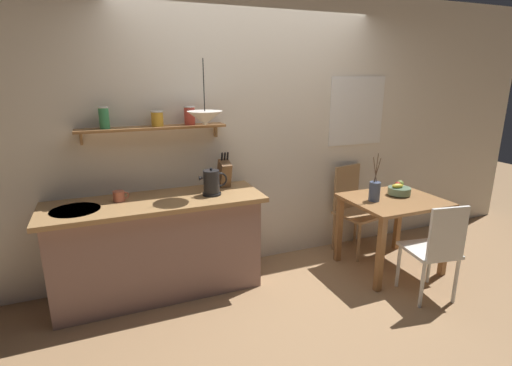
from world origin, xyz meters
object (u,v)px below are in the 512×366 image
at_px(fruit_bowl, 399,190).
at_px(knife_block, 224,173).
at_px(dining_chair_far, 353,205).
at_px(dining_table, 393,211).
at_px(coffee_mug_by_sink, 119,196).
at_px(pendant_lamp, 205,118).
at_px(twig_vase, 375,191).
at_px(electric_kettle, 212,183).
at_px(dining_chair_near, 436,248).

bearing_deg(fruit_bowl, knife_block, 164.33).
relative_size(dining_chair_far, knife_block, 2.81).
bearing_deg(dining_table, coffee_mug_by_sink, 169.45).
distance_m(dining_chair_far, pendant_lamp, 1.99).
bearing_deg(twig_vase, dining_table, -5.10).
xyz_separation_m(dining_table, electric_kettle, (-1.73, 0.35, 0.38)).
bearing_deg(fruit_bowl, dining_chair_far, 115.84).
relative_size(dining_chair_near, coffee_mug_by_sink, 6.85).
bearing_deg(dining_table, dining_chair_near, -95.01).
distance_m(dining_chair_far, twig_vase, 0.60).
bearing_deg(dining_chair_far, coffee_mug_by_sink, -178.90).
bearing_deg(dining_chair_near, twig_vase, 105.57).
bearing_deg(pendant_lamp, knife_block, 41.22).
bearing_deg(pendant_lamp, twig_vase, -12.15).
height_order(twig_vase, electric_kettle, twig_vase).
bearing_deg(coffee_mug_by_sink, dining_chair_near, -23.61).
xyz_separation_m(dining_table, twig_vase, (-0.23, 0.02, 0.22)).
relative_size(twig_vase, knife_block, 1.38).
xyz_separation_m(fruit_bowl, coffee_mug_by_sink, (-2.63, 0.39, 0.13)).
relative_size(dining_table, dining_chair_far, 0.93).
bearing_deg(knife_block, fruit_bowl, -15.67).
bearing_deg(coffee_mug_by_sink, electric_kettle, -8.86).
distance_m(dining_table, dining_chair_far, 0.53).
bearing_deg(pendant_lamp, electric_kettle, -9.62).
bearing_deg(dining_chair_near, dining_table, 84.99).
height_order(dining_table, twig_vase, twig_vase).
height_order(dining_chair_far, pendant_lamp, pendant_lamp).
distance_m(dining_table, coffee_mug_by_sink, 2.57).
bearing_deg(pendant_lamp, dining_chair_far, 5.42).
xyz_separation_m(fruit_bowl, knife_block, (-1.68, 0.47, 0.22)).
bearing_deg(dining_table, knife_block, 160.74).
height_order(fruit_bowl, electric_kettle, electric_kettle).
bearing_deg(twig_vase, electric_kettle, 167.78).
bearing_deg(dining_chair_near, coffee_mug_by_sink, 156.39).
bearing_deg(dining_table, dining_chair_far, 100.00).
bearing_deg(dining_table, fruit_bowl, 30.79).
height_order(twig_vase, pendant_lamp, pendant_lamp).
bearing_deg(dining_chair_far, dining_table, -80.00).
xyz_separation_m(dining_chair_far, twig_vase, (-0.14, -0.49, 0.32)).
relative_size(dining_chair_far, electric_kettle, 3.75).
xyz_separation_m(electric_kettle, pendant_lamp, (-0.04, 0.01, 0.56)).
xyz_separation_m(dining_table, dining_chair_near, (-0.05, -0.61, -0.12)).
distance_m(twig_vase, knife_block, 1.44).
relative_size(knife_block, coffee_mug_by_sink, 2.60).
relative_size(fruit_bowl, pendant_lamp, 0.41).
bearing_deg(twig_vase, dining_chair_near, -74.43).
height_order(dining_chair_far, coffee_mug_by_sink, coffee_mug_by_sink).
height_order(coffee_mug_by_sink, pendant_lamp, pendant_lamp).
distance_m(electric_kettle, knife_block, 0.27).
height_order(fruit_bowl, twig_vase, twig_vase).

